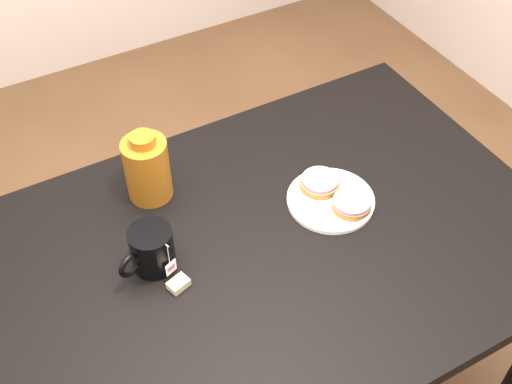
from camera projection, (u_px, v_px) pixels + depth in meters
table at (257, 271)px, 1.52m from camera, size 1.40×0.90×0.75m
plate at (331, 199)px, 1.56m from camera, size 0.21×0.21×0.02m
bagel_back at (320, 183)px, 1.57m from camera, size 0.10×0.10×0.03m
bagel_front at (352, 204)px, 1.52m from camera, size 0.13×0.13×0.03m
mug at (151, 249)px, 1.39m from camera, size 0.15×0.13×0.11m
teabag_pouch at (178, 284)px, 1.38m from camera, size 0.05×0.04×0.02m
bagel_package at (147, 168)px, 1.52m from camera, size 0.11×0.11×0.19m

